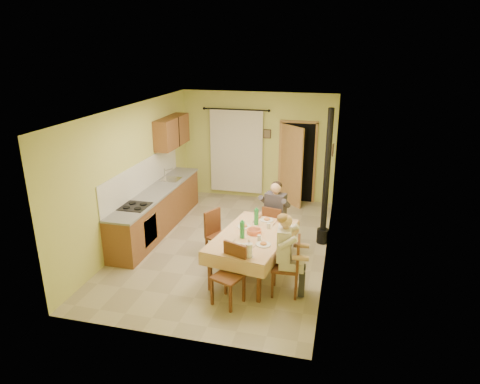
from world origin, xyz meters
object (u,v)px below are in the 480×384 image
(chair_far, at_px, (274,236))
(chair_right, at_px, (286,277))
(chair_left, at_px, (219,246))
(man_right, at_px, (286,245))
(stove_flue, at_px, (325,196))
(dining_table, at_px, (253,254))
(man_far, at_px, (275,208))
(chair_near, at_px, (229,287))

(chair_far, xyz_separation_m, chair_right, (0.47, -1.53, 0.00))
(chair_right, height_order, chair_left, chair_right)
(man_right, bearing_deg, chair_right, -90.00)
(chair_left, height_order, stove_flue, stove_flue)
(chair_far, bearing_deg, dining_table, -89.24)
(chair_far, height_order, man_far, man_far)
(chair_near, xyz_separation_m, chair_right, (0.85, 0.51, 0.00))
(chair_near, distance_m, man_far, 2.17)
(chair_right, bearing_deg, stove_flue, -17.02)
(dining_table, xyz_separation_m, chair_right, (0.68, -0.51, -0.09))
(chair_right, relative_size, man_right, 0.72)
(chair_far, relative_size, man_far, 0.68)
(chair_left, height_order, man_far, man_far)
(dining_table, height_order, stove_flue, stove_flue)
(dining_table, bearing_deg, man_right, -28.42)
(stove_flue, bearing_deg, chair_near, -117.01)
(chair_far, distance_m, stove_flue, 1.31)
(chair_right, bearing_deg, chair_far, 12.68)
(chair_right, bearing_deg, man_right, 90.00)
(chair_right, distance_m, man_right, 0.59)
(chair_left, xyz_separation_m, man_far, (0.94, 0.70, 0.59))
(man_far, height_order, man_right, same)
(man_right, distance_m, stove_flue, 2.14)
(chair_far, height_order, chair_right, chair_right)
(man_right, bearing_deg, dining_table, 47.85)
(stove_flue, bearing_deg, chair_far, -149.81)
(chair_far, distance_m, man_far, 0.59)
(chair_left, relative_size, man_right, 0.70)
(dining_table, height_order, chair_left, chair_left)
(man_far, xyz_separation_m, stove_flue, (0.93, 0.53, 0.15))
(dining_table, distance_m, chair_near, 1.04)
(chair_near, height_order, stove_flue, stove_flue)
(stove_flue, bearing_deg, chair_right, -102.78)
(chair_right, bearing_deg, chair_near, 116.71)
(stove_flue, bearing_deg, dining_table, -126.29)
(chair_near, xyz_separation_m, man_far, (0.38, 2.05, 0.59))
(chair_near, relative_size, chair_left, 1.00)
(dining_table, relative_size, chair_far, 2.21)
(dining_table, distance_m, man_right, 0.98)
(chair_left, relative_size, man_far, 0.70)
(chair_left, distance_m, man_right, 1.73)
(chair_near, relative_size, chair_right, 0.98)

